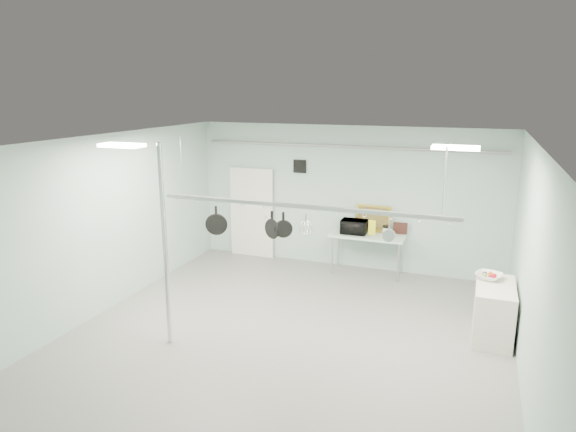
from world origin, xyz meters
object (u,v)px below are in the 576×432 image
at_px(skillet_right, 283,224).
at_px(pot_rack, 301,205).
at_px(coffee_canister, 386,232).
at_px(skillet_left, 216,221).
at_px(side_cabinet, 494,311).
at_px(fruit_bowl, 489,276).
at_px(microwave, 354,227).
at_px(prep_table, 368,238).
at_px(skillet_mid, 272,225).
at_px(chrome_pole, 165,247).

bearing_deg(skillet_right, pot_rack, -23.04).
bearing_deg(coffee_canister, skillet_right, -108.07).
bearing_deg(pot_rack, skillet_left, 180.00).
bearing_deg(skillet_right, skillet_left, 156.96).
height_order(side_cabinet, fruit_bowl, fruit_bowl).
xyz_separation_m(pot_rack, skillet_right, (-0.29, 0.00, -0.34)).
bearing_deg(skillet_left, microwave, 43.97).
bearing_deg(side_cabinet, prep_table, 139.21).
height_order(pot_rack, skillet_right, pot_rack).
relative_size(prep_table, skillet_mid, 3.62).
xyz_separation_m(chrome_pole, skillet_left, (0.42, 0.90, 0.24)).
distance_m(microwave, skillet_left, 3.71).
relative_size(prep_table, microwave, 2.90).
distance_m(side_cabinet, coffee_canister, 3.14).
relative_size(pot_rack, fruit_bowl, 11.44).
bearing_deg(microwave, fruit_bowl, 144.10).
bearing_deg(side_cabinet, skillet_left, -166.07).
height_order(chrome_pole, pot_rack, chrome_pole).
relative_size(fruit_bowl, skillet_right, 1.05).
bearing_deg(skillet_mid, coffee_canister, 95.65).
distance_m(pot_rack, microwave, 3.47).
bearing_deg(prep_table, skillet_right, -101.78).
bearing_deg(skillet_mid, microwave, 106.58).
relative_size(side_cabinet, microwave, 2.17).
xyz_separation_m(chrome_pole, skillet_mid, (1.42, 0.90, 0.26)).
relative_size(skillet_left, skillet_right, 1.24).
distance_m(coffee_canister, skillet_left, 4.10).
relative_size(skillet_mid, skillet_right, 1.11).
xyz_separation_m(chrome_pole, microwave, (2.00, 4.17, -0.54)).
xyz_separation_m(side_cabinet, pot_rack, (-2.95, -1.10, 1.78)).
distance_m(chrome_pole, prep_table, 4.85).
distance_m(chrome_pole, microwave, 4.65).
bearing_deg(skillet_mid, skillet_left, -153.30).
bearing_deg(side_cabinet, fruit_bowl, 113.78).
xyz_separation_m(coffee_canister, skillet_right, (-1.08, -3.31, 0.88)).
distance_m(side_cabinet, microwave, 3.63).
distance_m(prep_table, side_cabinet, 3.39).
bearing_deg(microwave, prep_table, -174.40).
height_order(chrome_pole, microwave, chrome_pole).
bearing_deg(fruit_bowl, coffee_canister, 136.41).
bearing_deg(side_cabinet, skillet_right, -161.24).
distance_m(chrome_pole, skillet_right, 1.87).
bearing_deg(prep_table, skillet_mid, -104.97).
xyz_separation_m(microwave, skillet_left, (-1.58, -3.27, 0.78)).
bearing_deg(fruit_bowl, microwave, 145.11).
bearing_deg(pot_rack, skillet_mid, 180.00).
xyz_separation_m(prep_table, fruit_bowl, (2.44, -1.94, 0.12)).
height_order(microwave, skillet_right, skillet_right).
xyz_separation_m(skillet_mid, skillet_right, (0.19, 0.00, 0.02)).
relative_size(pot_rack, skillet_left, 9.68).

